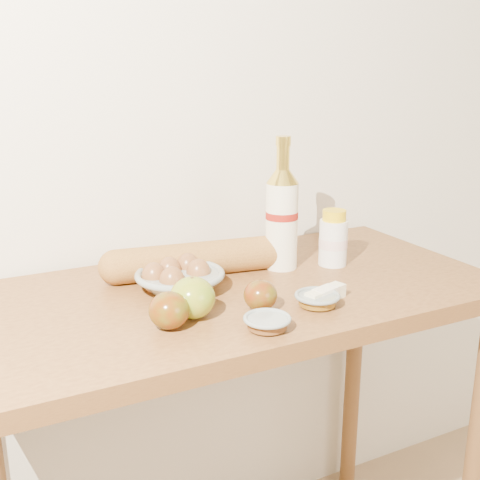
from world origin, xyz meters
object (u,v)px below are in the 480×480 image
cream_bottle (333,240)px  egg_bowl (179,278)px  table (234,338)px  baguette (202,258)px  bourbon_bottle (282,216)px

cream_bottle → egg_bowl: size_ratio=0.56×
table → baguette: 0.20m
bourbon_bottle → egg_bowl: 0.30m
table → bourbon_bottle: (0.17, 0.08, 0.25)m
table → bourbon_bottle: 0.31m
bourbon_bottle → egg_bowl: (-0.28, -0.03, -0.10)m
table → bourbon_bottle: size_ratio=3.72×
bourbon_bottle → baguette: (-0.19, 0.04, -0.09)m
bourbon_bottle → cream_bottle: size_ratio=2.30×
egg_bowl → baguette: (0.09, 0.07, 0.01)m
table → egg_bowl: size_ratio=4.80×
table → cream_bottle: size_ratio=8.57×
egg_bowl → cream_bottle: bearing=-0.6°
bourbon_bottle → cream_bottle: 0.15m
table → cream_bottle: (0.29, 0.04, 0.19)m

